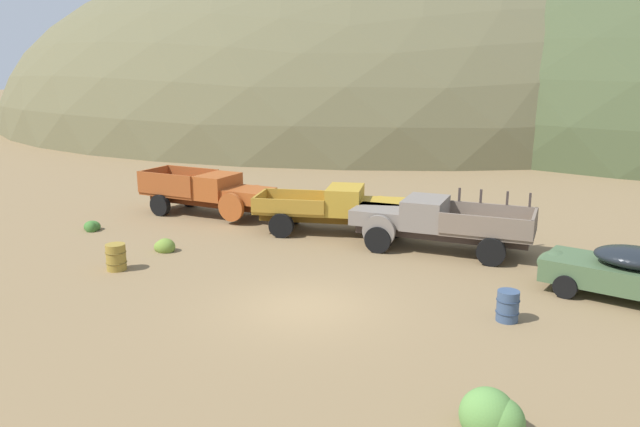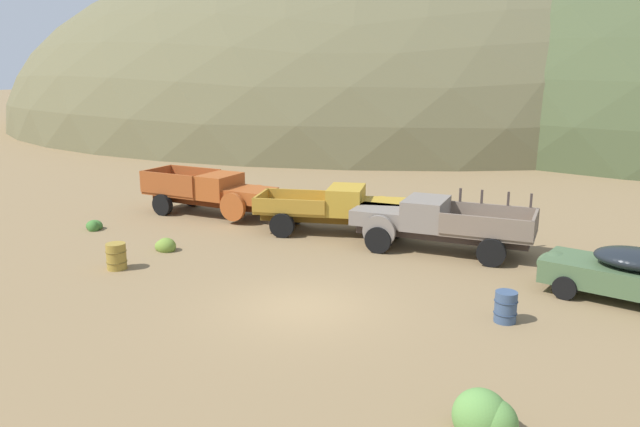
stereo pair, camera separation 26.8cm
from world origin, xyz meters
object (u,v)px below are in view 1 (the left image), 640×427
object	(u,v)px
truck_mustard	(343,209)
oil_drum_by_truck	(116,257)
oil_drum_spare	(508,306)
truck_oxide_orange	(215,193)
car_weathered_green	(619,271)
truck_primer_gray	(428,223)

from	to	relation	value
truck_mustard	oil_drum_by_truck	distance (m)	8.86
truck_mustard	oil_drum_spare	bearing A→B (deg)	-55.22
truck_mustard	oil_drum_by_truck	size ratio (longest dim) A/B	7.21
truck_oxide_orange	car_weathered_green	xyz separation A→B (m)	(16.19, -3.60, -0.22)
truck_mustard	truck_primer_gray	size ratio (longest dim) A/B	0.97
truck_oxide_orange	truck_mustard	size ratio (longest dim) A/B	0.99
truck_primer_gray	oil_drum_spare	xyz separation A→B (m)	(3.63, -5.50, -0.59)
truck_primer_gray	car_weathered_green	xyz separation A→B (m)	(6.26, -2.47, -0.19)
car_weathered_green	truck_primer_gray	bearing A→B (deg)	-10.01
truck_oxide_orange	oil_drum_spare	world-z (taller)	truck_oxide_orange
car_weathered_green	oil_drum_by_truck	bearing A→B (deg)	26.81
truck_oxide_orange	car_weathered_green	bearing A→B (deg)	-10.45
car_weathered_green	truck_mustard	bearing A→B (deg)	-6.61
car_weathered_green	oil_drum_by_truck	distance (m)	15.43
truck_oxide_orange	truck_mustard	xyz separation A→B (m)	(6.29, -0.36, -0.04)
truck_mustard	car_weathered_green	xyz separation A→B (m)	(9.90, -3.24, -0.17)
oil_drum_by_truck	car_weathered_green	bearing A→B (deg)	15.29
truck_oxide_orange	oil_drum_by_truck	xyz separation A→B (m)	(1.31, -7.67, -0.59)
truck_mustard	car_weathered_green	bearing A→B (deg)	-32.53
car_weathered_green	oil_drum_spare	size ratio (longest dim) A/B	5.82
car_weathered_green	truck_oxide_orange	bearing A→B (deg)	-1.01
truck_primer_gray	car_weathered_green	size ratio (longest dim) A/B	1.35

